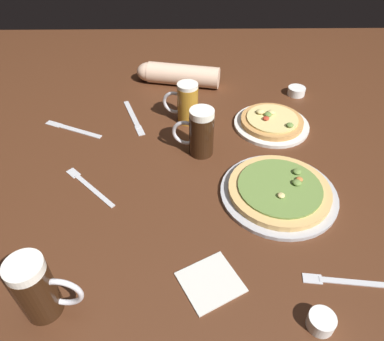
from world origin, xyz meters
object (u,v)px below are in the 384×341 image
diner_arm (176,74)px  ramekin_sauce (296,91)px  beer_mug_amber (200,132)px  beer_mug_pale (37,289)px  napkin_folded (211,282)px  knife_right (73,129)px  pizza_plate_far (272,122)px  beer_mug_dark (186,103)px  pizza_plate_near (279,191)px  fork_spare (89,186)px  knife_spare (134,117)px  ramekin_butter (321,322)px  fork_left (349,282)px

diner_arm → ramekin_sauce: bearing=-11.3°
beer_mug_amber → beer_mug_pale: size_ratio=0.97×
napkin_folded → knife_right: 0.76m
napkin_folded → pizza_plate_far: bearing=68.1°
beer_mug_pale → beer_mug_dark: bearing=67.3°
beer_mug_dark → napkin_folded: (0.05, -0.66, -0.07)m
pizza_plate_near → beer_mug_pale: beer_mug_pale is taller
beer_mug_dark → fork_spare: bearing=-130.1°
beer_mug_amber → beer_mug_pale: bearing=-122.8°
knife_right → beer_mug_amber: bearing=-16.6°
beer_mug_amber → knife_right: 0.47m
beer_mug_pale → napkin_folded: bearing=9.2°
beer_mug_dark → beer_mug_pale: bearing=-112.7°
beer_mug_amber → diner_arm: (-0.09, 0.46, -0.04)m
knife_spare → pizza_plate_far: bearing=-6.8°
ramekin_sauce → diner_arm: diner_arm is taller
pizza_plate_far → knife_right: (-0.71, -0.01, -0.01)m
ramekin_butter → pizza_plate_far: bearing=87.8°
pizza_plate_near → ramekin_sauce: bearing=72.3°
knife_right → fork_spare: same height
napkin_folded → knife_spare: napkin_folded is taller
fork_left → knife_spare: 0.89m
beer_mug_pale → knife_right: beer_mug_pale is taller
ramekin_butter → fork_left: size_ratio=0.26×
pizza_plate_far → knife_right: bearing=-179.0°
beer_mug_amber → diner_arm: size_ratio=0.46×
pizza_plate_near → beer_mug_amber: 0.30m
pizza_plate_far → ramekin_butter: 0.73m
pizza_plate_near → ramekin_sauce: 0.59m
fork_left → knife_right: same height
ramekin_sauce → ramekin_butter: bearing=-100.1°
pizza_plate_far → ramekin_sauce: (0.14, 0.22, -0.00)m
pizza_plate_near → pizza_plate_far: (0.04, 0.34, -0.00)m
knife_spare → diner_arm: (0.15, 0.26, 0.04)m
ramekin_butter → knife_spare: ramekin_butter is taller
napkin_folded → knife_spare: (-0.25, 0.68, -0.00)m
fork_left → diner_arm: diner_arm is taller
pizza_plate_near → napkin_folded: (-0.21, -0.28, -0.01)m
ramekin_butter → knife_right: (-0.68, 0.71, -0.01)m
fork_left → diner_arm: (-0.42, 0.94, 0.04)m
ramekin_butter → diner_arm: size_ratio=0.16×
pizza_plate_far → napkin_folded: 0.67m
ramekin_butter → beer_mug_pale: bearing=175.5°
ramekin_sauce → fork_spare: 0.90m
beer_mug_dark → knife_right: bearing=-172.5°
knife_spare → diner_arm: bearing=59.7°
beer_mug_pale → diner_arm: (0.26, 1.00, -0.04)m
beer_mug_amber → diner_arm: beer_mug_amber is taller
beer_mug_pale → knife_spare: size_ratio=0.71×
napkin_folded → pizza_plate_near: bearing=52.9°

